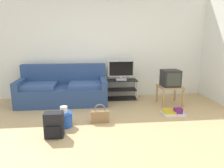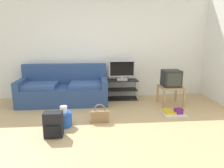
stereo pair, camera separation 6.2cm
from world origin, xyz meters
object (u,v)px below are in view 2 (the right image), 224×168
at_px(crt_tv, 171,78).
at_px(cleaning_bucket, 64,118).
at_px(handbag, 100,116).
at_px(tv_stand, 122,89).
at_px(couch, 64,89).
at_px(side_table, 171,89).
at_px(backpack, 53,125).
at_px(flat_tv, 122,71).
at_px(floor_tray, 174,112).

height_order(crt_tv, cleaning_bucket, crt_tv).
bearing_deg(handbag, tv_stand, 67.45).
distance_m(couch, tv_stand, 1.45).
xyz_separation_m(side_table, crt_tv, (0.00, 0.02, 0.26)).
bearing_deg(backpack, handbag, 42.30).
relative_size(side_table, crt_tv, 1.32).
bearing_deg(flat_tv, couch, -173.64).
xyz_separation_m(side_table, cleaning_bucket, (-2.35, -1.03, -0.22)).
height_order(cleaning_bucket, floor_tray, cleaning_bucket).
xyz_separation_m(couch, handbag, (0.83, -1.29, -0.21)).
distance_m(side_table, floor_tray, 0.74).
bearing_deg(tv_stand, handbag, -112.55).
distance_m(flat_tv, handbag, 1.69).
relative_size(couch, flat_tv, 3.15).
height_order(couch, floor_tray, couch).
bearing_deg(crt_tv, side_table, -90.00).
bearing_deg(handbag, flat_tv, 67.14).
distance_m(flat_tv, crt_tv, 1.22).
bearing_deg(tv_stand, couch, -172.76).
distance_m(backpack, cleaning_bucket, 0.40).
relative_size(side_table, backpack, 1.29).
xyz_separation_m(crt_tv, cleaning_bucket, (-2.35, -1.05, -0.48)).
relative_size(backpack, cleaning_bucket, 1.09).
bearing_deg(tv_stand, flat_tv, -90.00).
relative_size(flat_tv, side_table, 1.25).
bearing_deg(side_table, crt_tv, 90.00).
bearing_deg(floor_tray, flat_tv, 128.33).
relative_size(crt_tv, cleaning_bucket, 1.07).
relative_size(flat_tv, crt_tv, 1.65).
xyz_separation_m(flat_tv, crt_tv, (1.10, -0.53, -0.12)).
bearing_deg(backpack, flat_tv, 63.35).
distance_m(side_table, cleaning_bucket, 2.58).
distance_m(couch, side_table, 2.57).
xyz_separation_m(tv_stand, cleaning_bucket, (-1.26, -1.60, -0.10)).
bearing_deg(cleaning_bucket, side_table, 23.69).
relative_size(side_table, cleaning_bucket, 1.41).
bearing_deg(backpack, side_table, 38.15).
xyz_separation_m(crt_tv, handbag, (-1.71, -0.92, -0.51)).
bearing_deg(flat_tv, floor_tray, -51.67).
bearing_deg(crt_tv, backpack, -149.81).
height_order(crt_tv, floor_tray, crt_tv).
distance_m(couch, crt_tv, 2.58).
xyz_separation_m(couch, backpack, (0.07, -1.80, -0.13)).
height_order(backpack, handbag, backpack).
bearing_deg(flat_tv, cleaning_bucket, -128.57).
distance_m(tv_stand, cleaning_bucket, 2.03).
bearing_deg(flat_tv, handbag, -112.86).
relative_size(tv_stand, flat_tv, 1.26).
bearing_deg(side_table, handbag, -152.05).
relative_size(tv_stand, floor_tray, 1.83).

